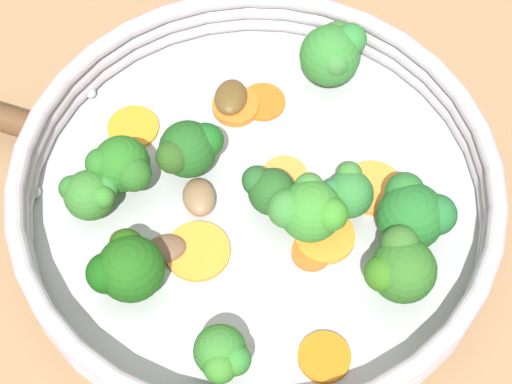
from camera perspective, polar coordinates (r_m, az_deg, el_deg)
ground_plane at (r=0.64m, az=-0.00°, el=-1.44°), size 4.00×4.00×0.00m
skillet at (r=0.63m, az=-0.00°, el=-1.07°), size 0.34×0.34×0.02m
skillet_rim_wall at (r=0.61m, az=-0.00°, el=0.26°), size 0.35×0.35×0.04m
skillet_rivet_left at (r=0.69m, az=-10.98°, el=6.51°), size 0.01×0.01×0.01m
skillet_rivet_right at (r=0.65m, az=-14.53°, el=-0.02°), size 0.01×0.01×0.01m
carrot_slice_0 at (r=0.61m, az=-3.91°, el=-3.96°), size 0.06×0.06×0.00m
carrot_slice_1 at (r=0.67m, az=-1.37°, el=5.74°), size 0.05×0.05×0.01m
carrot_slice_2 at (r=0.61m, az=3.71°, el=-4.06°), size 0.03×0.03×0.00m
carrot_slice_3 at (r=0.64m, az=7.78°, el=0.29°), size 0.05×0.05×0.01m
carrot_slice_4 at (r=0.67m, az=-8.19°, el=4.28°), size 0.05×0.05×0.00m
carrot_slice_5 at (r=0.61m, az=4.42°, el=-3.27°), size 0.05×0.05×0.01m
carrot_slice_6 at (r=0.64m, az=1.91°, el=1.07°), size 0.05×0.05×0.00m
carrot_slice_7 at (r=0.67m, az=0.46°, el=6.02°), size 0.04×0.04×0.00m
carrot_slice_8 at (r=0.58m, az=4.58°, el=-10.91°), size 0.04×0.04×0.00m
broccoli_floret_0 at (r=0.55m, az=-2.21°, el=-10.85°), size 0.04×0.04×0.04m
broccoli_floret_1 at (r=0.61m, az=-11.00°, el=-0.17°), size 0.04×0.04×0.04m
broccoli_floret_2 at (r=0.67m, az=5.18°, el=9.23°), size 0.05×0.05×0.05m
broccoli_floret_3 at (r=0.59m, az=3.46°, el=-1.27°), size 0.05×0.05×0.05m
broccoli_floret_4 at (r=0.57m, az=9.61°, el=-4.98°), size 0.04×0.05×0.06m
broccoli_floret_5 at (r=0.62m, az=-4.45°, el=2.92°), size 0.04×0.05×0.05m
broccoli_floret_6 at (r=0.62m, az=-8.96°, el=1.73°), size 0.05×0.04×0.05m
broccoli_floret_7 at (r=0.58m, az=-8.62°, el=-5.00°), size 0.05×0.05×0.05m
broccoli_floret_8 at (r=0.60m, az=10.49°, el=-1.40°), size 0.05×0.05×0.06m
broccoli_floret_9 at (r=0.60m, az=0.79°, el=0.19°), size 0.04×0.03×0.04m
broccoli_floret_10 at (r=0.61m, az=6.12°, el=-0.00°), size 0.04×0.04×0.04m
mushroom_piece_0 at (r=0.62m, az=-3.82°, el=-0.34°), size 0.04×0.04×0.01m
mushroom_piece_1 at (r=0.61m, az=-6.05°, el=-3.78°), size 0.04×0.04×0.01m
mushroom_piece_2 at (r=0.67m, az=-1.69°, el=6.33°), size 0.04×0.04×0.01m
mushroom_piece_3 at (r=0.61m, az=-8.76°, el=-3.57°), size 0.03×0.03×0.01m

